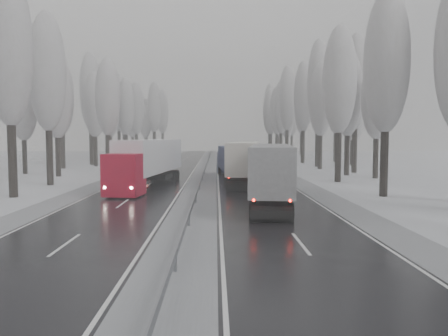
{
  "coord_description": "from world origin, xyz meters",
  "views": [
    {
      "loc": [
        1.44,
        -19.2,
        4.79
      ],
      "look_at": [
        2.14,
        17.27,
        2.2
      ],
      "focal_mm": 35.0,
      "sensor_mm": 36.0,
      "label": 1
    }
  ],
  "objects_px": {
    "truck_red_white": "(148,160)",
    "truck_red_red": "(146,157)",
    "box_truck_distant": "(224,152)",
    "truck_grey_tarp": "(271,170)",
    "truck_blue_box": "(231,160)",
    "truck_cream_box": "(245,160)"
  },
  "relations": [
    {
      "from": "truck_red_white",
      "to": "truck_red_red",
      "type": "bearing_deg",
      "value": 107.24
    },
    {
      "from": "truck_grey_tarp",
      "to": "truck_cream_box",
      "type": "xyz_separation_m",
      "value": [
        -0.95,
        13.45,
        0.03
      ]
    },
    {
      "from": "truck_grey_tarp",
      "to": "truck_cream_box",
      "type": "relative_size",
      "value": 0.99
    },
    {
      "from": "truck_blue_box",
      "to": "truck_red_white",
      "type": "relative_size",
      "value": 0.81
    },
    {
      "from": "truck_blue_box",
      "to": "truck_red_white",
      "type": "distance_m",
      "value": 11.76
    },
    {
      "from": "truck_grey_tarp",
      "to": "truck_red_red",
      "type": "xyz_separation_m",
      "value": [
        -12.68,
        24.19,
        -0.17
      ]
    },
    {
      "from": "truck_grey_tarp",
      "to": "box_truck_distant",
      "type": "bearing_deg",
      "value": 98.28
    },
    {
      "from": "box_truck_distant",
      "to": "truck_cream_box",
      "type": "bearing_deg",
      "value": -92.0
    },
    {
      "from": "truck_red_white",
      "to": "truck_grey_tarp",
      "type": "bearing_deg",
      "value": -37.09
    },
    {
      "from": "truck_red_white",
      "to": "box_truck_distant",
      "type": "bearing_deg",
      "value": 89.4
    },
    {
      "from": "truck_grey_tarp",
      "to": "truck_cream_box",
      "type": "bearing_deg",
      "value": 100.7
    },
    {
      "from": "truck_cream_box",
      "to": "truck_red_red",
      "type": "distance_m",
      "value": 15.9
    },
    {
      "from": "truck_blue_box",
      "to": "truck_red_red",
      "type": "height_order",
      "value": "truck_red_red"
    },
    {
      "from": "truck_grey_tarp",
      "to": "truck_red_white",
      "type": "relative_size",
      "value": 0.93
    },
    {
      "from": "truck_cream_box",
      "to": "truck_red_white",
      "type": "relative_size",
      "value": 0.94
    },
    {
      "from": "truck_grey_tarp",
      "to": "truck_red_white",
      "type": "distance_m",
      "value": 14.53
    },
    {
      "from": "truck_grey_tarp",
      "to": "truck_red_white",
      "type": "xyz_separation_m",
      "value": [
        -10.32,
        10.22,
        0.18
      ]
    },
    {
      "from": "truck_blue_box",
      "to": "truck_grey_tarp",
      "type": "bearing_deg",
      "value": -86.43
    },
    {
      "from": "box_truck_distant",
      "to": "truck_blue_box",
      "type": "bearing_deg",
      "value": -93.37
    },
    {
      "from": "truck_blue_box",
      "to": "box_truck_distant",
      "type": "distance_m",
      "value": 49.37
    },
    {
      "from": "truck_cream_box",
      "to": "truck_red_red",
      "type": "bearing_deg",
      "value": 144.2
    },
    {
      "from": "truck_blue_box",
      "to": "truck_red_white",
      "type": "height_order",
      "value": "truck_red_white"
    }
  ]
}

